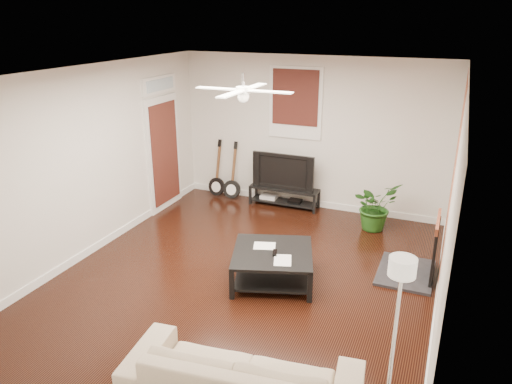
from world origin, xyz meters
TOP-DOWN VIEW (x-y plane):
  - room at (0.00, 0.00)m, footprint 5.01×6.01m
  - brick_accent at (2.49, 1.00)m, footprint 0.02×2.20m
  - fireplace at (2.20, 1.00)m, footprint 0.80×1.10m
  - window_back at (-0.30, 2.97)m, footprint 1.00×0.06m
  - door_left at (-2.46, 1.90)m, footprint 0.08×1.00m
  - tv_stand at (-0.41, 2.78)m, footprint 1.32×0.35m
  - tv at (-0.41, 2.80)m, footprint 1.19×0.16m
  - coffee_table at (0.37, 0.11)m, footprint 1.34×1.34m
  - sofa at (0.92, -2.14)m, footprint 2.26×1.10m
  - floor_lamp at (2.20, -2.04)m, footprint 0.33×0.33m
  - potted_plant at (1.35, 2.39)m, footprint 0.97×0.99m
  - guitar_left at (-1.84, 2.75)m, footprint 0.39×0.29m
  - guitar_right at (-1.49, 2.72)m, footprint 0.36×0.26m
  - ceiling_fan at (0.00, 0.00)m, footprint 1.24×1.24m

SIDE VIEW (x-z plane):
  - tv_stand at x=-0.41m, z-range 0.00..0.37m
  - coffee_table at x=0.37m, z-range 0.00..0.45m
  - sofa at x=0.92m, z-range 0.00..0.64m
  - potted_plant at x=1.35m, z-range 0.00..0.84m
  - fireplace at x=2.20m, z-range 0.00..0.92m
  - guitar_left at x=-1.84m, z-range 0.00..1.16m
  - guitar_right at x=-1.49m, z-range 0.00..1.16m
  - tv at x=-0.41m, z-range 0.37..1.06m
  - floor_lamp at x=2.20m, z-range 0.00..1.78m
  - door_left at x=-2.46m, z-range 0.00..2.50m
  - room at x=0.00m, z-range 0.00..2.80m
  - brick_accent at x=2.49m, z-range 0.00..2.80m
  - window_back at x=-0.30m, z-range 1.30..2.60m
  - ceiling_fan at x=0.00m, z-range 2.44..2.76m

